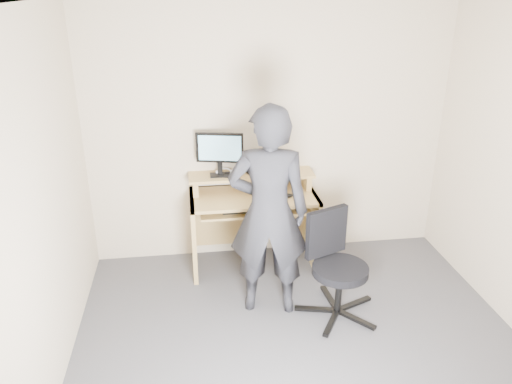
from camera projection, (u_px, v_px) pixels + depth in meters
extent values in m
plane|color=#4C4C50|center=(306.00, 362.00, 3.70)|extent=(3.50, 3.50, 0.00)
cube|color=#C1B099|center=(270.00, 134.00, 4.81)|extent=(3.50, 0.02, 2.50)
cube|color=white|center=(324.00, 3.00, 2.73)|extent=(3.50, 3.50, 0.02)
cube|color=tan|center=(194.00, 234.00, 4.78)|extent=(0.04, 0.60, 0.75)
cube|color=tan|center=(312.00, 227.00, 4.93)|extent=(0.04, 0.60, 0.75)
cube|color=tan|center=(254.00, 197.00, 4.71)|extent=(1.20, 0.60, 0.03)
cube|color=tan|center=(255.00, 209.00, 4.68)|extent=(1.02, 0.38, 0.02)
cube|color=tan|center=(195.00, 185.00, 4.75)|extent=(0.05, 0.28, 0.15)
cube|color=tan|center=(306.00, 179.00, 4.89)|extent=(0.05, 0.28, 0.15)
cube|color=tan|center=(251.00, 175.00, 4.79)|extent=(1.20, 0.30, 0.02)
cube|color=tan|center=(250.00, 213.00, 5.09)|extent=(1.20, 0.03, 0.65)
cube|color=black|center=(220.00, 175.00, 4.73)|extent=(0.19, 0.12, 0.01)
cube|color=black|center=(220.00, 168.00, 4.72)|extent=(0.04, 0.04, 0.12)
cube|color=black|center=(220.00, 148.00, 4.62)|extent=(0.44, 0.13, 0.28)
cube|color=#7CBBD6|center=(220.00, 148.00, 4.61)|extent=(0.39, 0.09, 0.24)
cube|color=black|center=(249.00, 162.00, 4.78)|extent=(0.11, 0.15, 0.20)
cylinder|color=#B5B5BA|center=(260.00, 164.00, 4.75)|extent=(0.10, 0.10, 0.19)
cube|color=black|center=(272.00, 172.00, 4.81)|extent=(0.10, 0.14, 0.01)
cube|color=black|center=(227.00, 175.00, 4.69)|extent=(0.05, 0.05, 0.03)
torus|color=silver|center=(224.00, 173.00, 4.79)|extent=(0.18, 0.18, 0.06)
cube|color=black|center=(246.00, 208.00, 4.65)|extent=(0.47, 0.20, 0.03)
ellipsoid|color=black|center=(288.00, 196.00, 4.65)|extent=(0.10, 0.07, 0.04)
cube|color=black|center=(354.00, 304.00, 4.31)|extent=(0.34, 0.18, 0.03)
cube|color=black|center=(329.00, 298.00, 4.39)|extent=(0.07, 0.35, 0.03)
cube|color=black|center=(315.00, 309.00, 4.24)|extent=(0.35, 0.13, 0.03)
cube|color=black|center=(331.00, 323.00, 4.07)|extent=(0.22, 0.32, 0.03)
cube|color=black|center=(356.00, 319.00, 4.11)|extent=(0.26, 0.30, 0.03)
cylinder|color=black|center=(339.00, 291.00, 4.15)|extent=(0.06, 0.06, 0.37)
cylinder|color=black|center=(340.00, 270.00, 4.07)|extent=(0.46, 0.46, 0.06)
cube|color=black|center=(326.00, 232.00, 4.13)|extent=(0.38, 0.20, 0.42)
imported|color=black|center=(269.00, 213.00, 4.00)|extent=(0.72, 0.53, 1.79)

